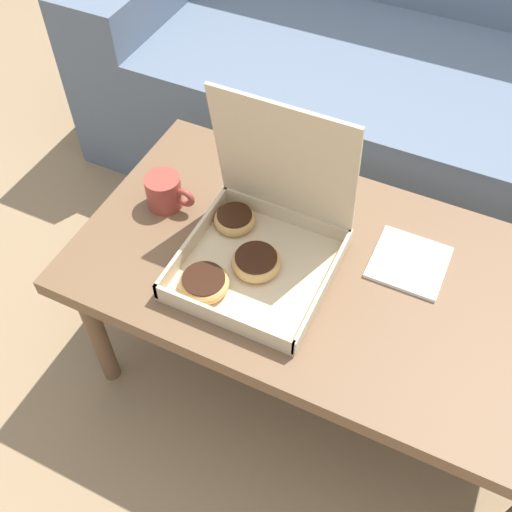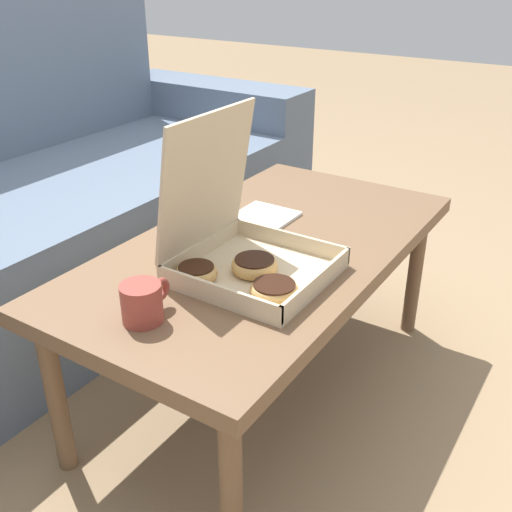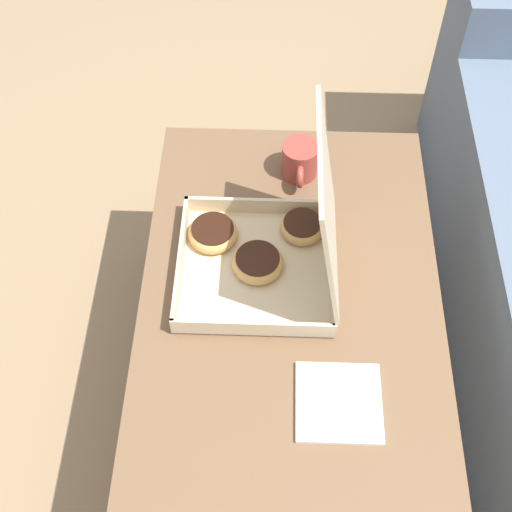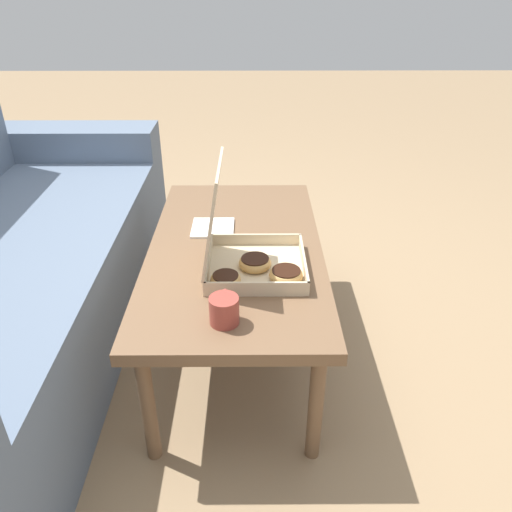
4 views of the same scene
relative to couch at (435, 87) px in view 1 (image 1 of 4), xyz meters
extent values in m
plane|color=#937756|center=(0.00, -0.85, -0.33)|extent=(12.00, 12.00, 0.00)
cube|color=slate|center=(0.00, -0.16, -0.10)|extent=(1.68, 0.68, 0.45)
cube|color=slate|center=(-0.96, -0.06, -0.02)|extent=(0.24, 0.88, 0.61)
cube|color=brown|center=(0.00, -0.93, 0.10)|extent=(1.12, 0.60, 0.04)
cylinder|color=brown|center=(-0.50, -1.17, -0.12)|extent=(0.04, 0.04, 0.41)
cylinder|color=brown|center=(-0.50, -0.69, -0.12)|extent=(0.04, 0.04, 0.41)
cube|color=beige|center=(-0.15, -1.00, 0.13)|extent=(0.31, 0.31, 0.01)
cube|color=beige|center=(-0.15, -1.15, 0.15)|extent=(0.31, 0.01, 0.04)
cube|color=beige|center=(-0.15, -0.84, 0.15)|extent=(0.31, 0.01, 0.04)
cube|color=beige|center=(-0.30, -1.00, 0.15)|extent=(0.01, 0.31, 0.04)
cube|color=beige|center=(0.00, -1.00, 0.15)|extent=(0.01, 0.31, 0.04)
cube|color=beige|center=(-0.15, -0.87, 0.33)|extent=(0.31, 0.06, 0.31)
torus|color=tan|center=(-0.15, -0.99, 0.15)|extent=(0.10, 0.10, 0.03)
cylinder|color=black|center=(-0.15, -0.99, 0.16)|extent=(0.09, 0.09, 0.02)
torus|color=tan|center=(-0.23, -1.09, 0.15)|extent=(0.10, 0.10, 0.03)
cylinder|color=black|center=(-0.23, -1.09, 0.16)|extent=(0.09, 0.09, 0.02)
torus|color=tan|center=(-0.25, -0.90, 0.15)|extent=(0.09, 0.09, 0.03)
cylinder|color=black|center=(-0.25, -0.90, 0.16)|extent=(0.08, 0.08, 0.01)
cylinder|color=#993D33|center=(-0.43, -0.91, 0.16)|extent=(0.08, 0.08, 0.08)
torus|color=#993D33|center=(-0.37, -0.91, 0.17)|extent=(0.05, 0.01, 0.05)
cube|color=white|center=(0.14, -0.84, 0.13)|extent=(0.15, 0.15, 0.01)
camera|label=1|loc=(0.18, -1.70, 1.13)|focal=42.00mm
camera|label=2|loc=(-1.15, -1.64, 0.78)|focal=42.00mm
camera|label=3|loc=(0.68, -0.97, 1.32)|focal=50.00mm
camera|label=4|loc=(-1.52, -0.99, 0.97)|focal=35.00mm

